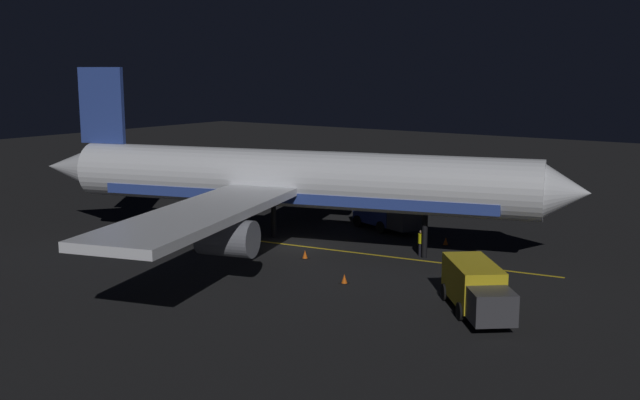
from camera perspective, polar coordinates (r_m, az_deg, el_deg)
ground_plane at (r=50.87m, az=-1.84°, el=-3.77°), size 180.00×180.00×0.20m
apron_guide_stripe at (r=49.43m, az=2.58°, el=-4.06°), size 4.33×26.90×0.01m
airliner at (r=50.18m, az=-2.55°, el=1.48°), size 38.83×38.41×12.21m
baggage_truck at (r=37.83m, az=11.96°, el=-6.72°), size 6.21×5.64×2.46m
catering_truck at (r=56.28m, az=5.03°, el=-1.08°), size 3.89×6.13×2.36m
ground_crew_worker at (r=48.69m, az=7.82°, el=-3.29°), size 0.40×0.40×1.74m
traffic_cone_near_left at (r=42.33m, az=1.89°, el=-6.14°), size 0.50×0.50×0.55m
traffic_cone_near_right at (r=52.07m, az=9.68°, el=-3.19°), size 0.50×0.50×0.55m
traffic_cone_under_wing at (r=47.75m, az=-1.17°, el=-4.25°), size 0.50×0.50×0.55m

